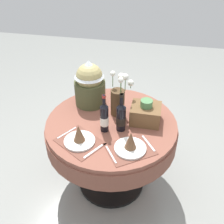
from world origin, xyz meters
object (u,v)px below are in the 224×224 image
Objects in this scene: wine_bottle_left at (104,117)px; wine_bottle_centre at (121,117)px; place_setting_left at (79,137)px; place_setting_right at (130,144)px; woven_basket_side_right at (146,113)px; gift_tub_back_left at (90,82)px; flower_vase at (118,98)px; dining_table at (111,134)px.

wine_bottle_centre is at bearing 17.15° from wine_bottle_left.
place_setting_left and place_setting_right have the same top height.
wine_bottle_centre is at bearing 117.04° from place_setting_right.
wine_bottle_centre is (0.28, 0.22, 0.08)m from place_setting_left.
woven_basket_side_right is (0.47, 0.37, 0.03)m from place_setting_left.
place_setting_right is 1.28× the size of wine_bottle_left.
place_setting_right is at bearing -49.94° from gift_tub_back_left.
wine_bottle_centre is at bearing -73.93° from flower_vase.
woven_basket_side_right is (0.53, -0.17, -0.15)m from gift_tub_back_left.
wine_bottle_left reaches higher than place_setting_right.
gift_tub_back_left is (-0.35, 0.33, 0.10)m from wine_bottle_centre.
gift_tub_back_left reaches higher than place_setting_left.
place_setting_right is (0.21, -0.30, 0.19)m from dining_table.
wine_bottle_left reaches higher than dining_table.
flower_vase is at bearing 106.07° from wine_bottle_centre.
gift_tub_back_left reaches higher than place_setting_right.
woven_basket_side_right is (0.31, 0.19, -0.05)m from wine_bottle_left.
flower_vase is 0.32m from gift_tub_back_left.
place_setting_left is at bearing -142.11° from wine_bottle_centre.
place_setting_left is 1.06× the size of flower_vase.
place_setting_right is 1.73× the size of woven_basket_side_right.
place_setting_right is 0.31m from wine_bottle_left.
wine_bottle_centre is (-0.11, 0.22, 0.08)m from place_setting_right.
flower_vase is 0.26m from wine_bottle_left.
gift_tub_back_left is (-0.46, 0.55, 0.18)m from place_setting_right.
place_setting_right is 0.38m from woven_basket_side_right.
place_setting_right is at bearing -36.84° from wine_bottle_left.
woven_basket_side_right is at bearing 38.80° from place_setting_left.
woven_basket_side_right is at bearing 31.98° from wine_bottle_left.
flower_vase is at bearing 111.82° from place_setting_right.
place_setting_left is 1.00× the size of place_setting_right.
wine_bottle_left is at bearing -103.68° from dining_table.
wine_bottle_centre is (0.10, -0.09, 0.27)m from dining_table.
woven_basket_side_right is (0.24, -0.06, -0.08)m from flower_vase.
woven_basket_side_right is at bearing -13.57° from flower_vase.
place_setting_left is at bearing -130.68° from wine_bottle_left.
wine_bottle_left reaches higher than place_setting_left.
flower_vase reaches higher than place_setting_left.
wine_bottle_centre is 0.24m from woven_basket_side_right.
place_setting_left is at bearing -121.31° from dining_table.
place_setting_left is at bearing -141.20° from woven_basket_side_right.
gift_tub_back_left is (-0.29, 0.11, 0.07)m from flower_vase.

